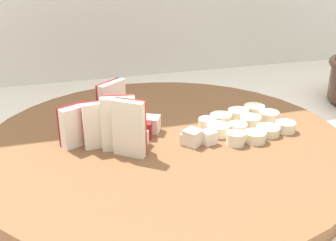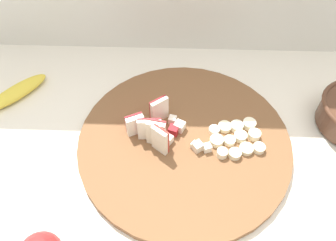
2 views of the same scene
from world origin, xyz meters
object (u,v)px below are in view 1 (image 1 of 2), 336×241
at_px(cutting_board, 165,146).
at_px(apple_dice_pile, 162,131).
at_px(apple_wedge_fan, 108,121).
at_px(banana_slice_rows, 246,123).

bearing_deg(cutting_board, apple_dice_pile, 126.88).
xyz_separation_m(apple_wedge_fan, apple_dice_pile, (0.06, -0.00, -0.02)).
bearing_deg(apple_wedge_fan, apple_dice_pile, -2.45).
bearing_deg(apple_dice_pile, cutting_board, -53.12).
height_order(apple_wedge_fan, apple_dice_pile, apple_wedge_fan).
height_order(cutting_board, banana_slice_rows, banana_slice_rows).
bearing_deg(apple_wedge_fan, cutting_board, -6.10).
distance_m(cutting_board, apple_wedge_fan, 0.08).
relative_size(cutting_board, apple_dice_pile, 4.40).
bearing_deg(banana_slice_rows, apple_dice_pile, 179.15).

